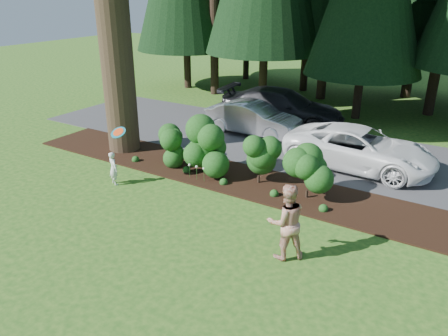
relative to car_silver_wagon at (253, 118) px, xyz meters
name	(u,v)px	position (x,y,z in m)	size (l,w,h in m)	color
ground	(158,211)	(1.12, -7.88, -0.75)	(80.00, 80.00, 0.00)	#205117
mulch_bed	(218,174)	(1.12, -4.63, -0.72)	(16.00, 2.50, 0.05)	black
driveway	(271,141)	(1.12, -0.38, -0.73)	(22.00, 6.00, 0.03)	#38383A
shrub_row	(235,158)	(1.89, -4.74, 0.06)	(6.53, 1.60, 1.61)	#1B4013
lily_cluster	(197,167)	(0.82, -5.48, -0.25)	(0.69, 0.09, 0.57)	#1B4013
car_silver_wagon	(253,118)	(0.00, 0.00, 0.00)	(1.52, 4.35, 1.43)	silver
car_white_suv	(359,148)	(5.13, -1.45, 0.02)	(2.45, 5.32, 1.48)	white
car_dark_suv	(282,107)	(0.48, 1.92, 0.13)	(2.39, 5.87, 1.70)	black
child	(114,168)	(-1.36, -7.16, -0.18)	(0.42, 0.27, 1.14)	silver
adult	(286,222)	(5.27, -8.04, 0.22)	(0.94, 0.73, 1.94)	#B23B17
frisbee	(118,132)	(-1.28, -6.87, 1.01)	(0.52, 0.46, 0.28)	#176F83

